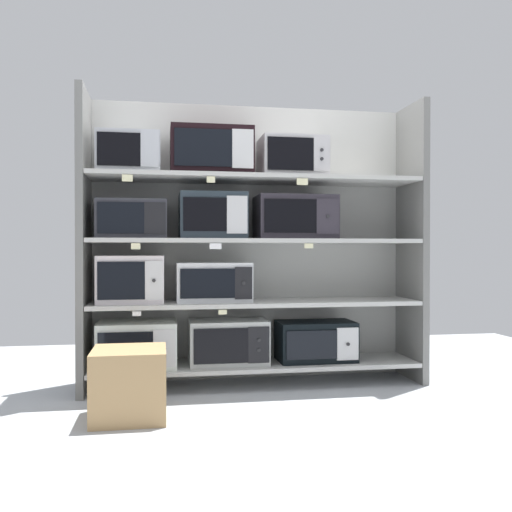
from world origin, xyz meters
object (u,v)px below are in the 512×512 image
Objects in this scene: microwave_7 at (295,218)px; microwave_2 at (316,341)px; microwave_1 at (228,342)px; microwave_10 at (292,158)px; microwave_4 at (214,282)px; microwave_8 at (129,154)px; microwave_5 at (132,219)px; microwave_0 at (137,344)px; microwave_6 at (212,216)px; shipping_carton at (129,384)px; microwave_9 at (211,152)px; microwave_3 at (131,279)px.

microwave_2 is at bearing 0.06° from microwave_7.
microwave_10 is (0.47, -0.00, 1.33)m from microwave_1.
microwave_4 is 1.07m from microwave_8.
microwave_0 is at bearing 0.37° from microwave_5.
microwave_4 is 1.13× the size of microwave_6.
microwave_0 is 1.28m from microwave_2.
microwave_9 is at bearing 51.82° from shipping_carton.
microwave_9 is 1.37× the size of shipping_carton.
microwave_2 is 1.41m from microwave_3.
microwave_1 is 1.49m from microwave_8.
microwave_0 is 1.14× the size of microwave_10.
microwave_6 reaches higher than shipping_carton.
microwave_9 reaches higher than microwave_0.
microwave_4 is at bearing 0.29° from microwave_9.
microwave_1 is at bearing -179.97° from microwave_2.
microwave_8 is at bearing -179.99° from microwave_7.
microwave_6 reaches higher than microwave_4.
microwave_2 is at bearing 0.01° from microwave_8.
microwave_7 is at bearing 0.01° from microwave_8.
shipping_carton is at bearing -129.02° from microwave_4.
microwave_6 is (-0.11, 0.00, 0.90)m from microwave_1.
microwave_7 is (0.59, -0.00, 0.46)m from microwave_4.
microwave_8 reaches higher than microwave_6.
microwave_1 is (0.64, -0.00, -0.00)m from microwave_0.
microwave_5 is (0.01, -0.00, 0.41)m from microwave_3.
microwave_9 reaches higher than microwave_5.
microwave_5 is 1.16m from microwave_7.
microwave_8 is at bearing -179.90° from microwave_3.
microwave_2 is at bearing 0.00° from microwave_0.
microwave_10 reaches higher than microwave_4.
microwave_9 reaches higher than microwave_8.
microwave_5 is at bearing -179.99° from microwave_7.
microwave_7 reaches higher than microwave_5.
microwave_9 is at bearing 0.01° from microwave_8.
microwave_10 reaches higher than microwave_1.
microwave_1 is 1.30× the size of microwave_8.
microwave_3 is 0.79× the size of microwave_7.
microwave_6 is at bearing 180.00° from microwave_2.
microwave_9 is at bearing -0.01° from microwave_0.
microwave_4 is 0.47m from microwave_6.
microwave_10 reaches higher than microwave_3.
microwave_2 reaches higher than shipping_carton.
microwave_9 is at bearing -179.99° from microwave_7.
microwave_1 is 1.33× the size of shipping_carton.
microwave_4 reaches higher than microwave_0.
microwave_4 reaches higher than shipping_carton.
microwave_0 is 1.04m from microwave_6.
microwave_8 is at bearing 179.99° from microwave_10.
microwave_8 reaches higher than shipping_carton.
microwave_3 is 0.72m from microwave_6.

